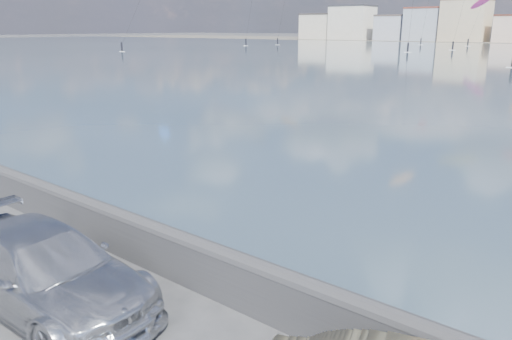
{
  "coord_description": "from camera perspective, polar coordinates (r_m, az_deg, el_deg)",
  "views": [
    {
      "loc": [
        7.05,
        -3.43,
        4.95
      ],
      "look_at": [
        1.0,
        4.0,
        2.2
      ],
      "focal_mm": 35.0,
      "sensor_mm": 36.0,
      "label": 1
    }
  ],
  "objects": [
    {
      "name": "ground",
      "position": [
        9.27,
        -21.92,
        -17.55
      ],
      "size": [
        700.0,
        700.0,
        0.0
      ],
      "primitive_type": "plane",
      "color": "#333335",
      "rests_on": "ground"
    },
    {
      "name": "seawall",
      "position": [
        10.31,
        -9.02,
        -9.26
      ],
      "size": [
        400.0,
        0.36,
        1.08
      ],
      "color": "#28282B",
      "rests_on": "ground"
    },
    {
      "name": "car_silver",
      "position": [
        9.95,
        -23.05,
        -10.43
      ],
      "size": [
        5.11,
        2.21,
        1.47
      ],
      "primitive_type": "imported",
      "rotation": [
        0.0,
        0.0,
        1.6
      ],
      "color": "silver",
      "rests_on": "ground"
    },
    {
      "name": "kitesurfer_10",
      "position": [
        163.64,
        24.53,
        17.11
      ],
      "size": [
        8.47,
        15.48,
        15.06
      ],
      "color": "#E5338C",
      "rests_on": "ground"
    }
  ]
}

